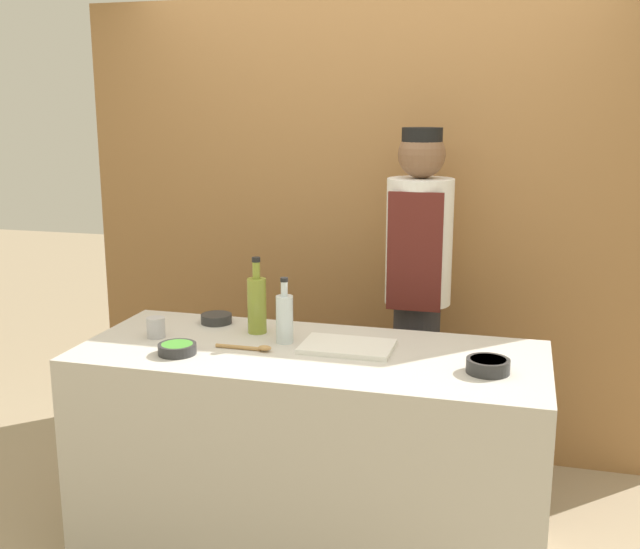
{
  "coord_description": "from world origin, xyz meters",
  "views": [
    {
      "loc": [
        0.79,
        -2.77,
        1.84
      ],
      "look_at": [
        0.0,
        0.15,
        1.17
      ],
      "focal_mm": 42.0,
      "sensor_mm": 36.0,
      "label": 1
    }
  ],
  "objects_px": {
    "sauce_bowl_green": "(177,348)",
    "sauce_bowl_brown": "(216,318)",
    "chef_center": "(418,291)",
    "bottle_clear": "(285,317)",
    "bottle_oil": "(257,303)",
    "wooden_spoon": "(250,348)",
    "cup_steel": "(156,328)",
    "cutting_board": "(347,346)",
    "sauce_bowl_white": "(488,365)"
  },
  "relations": [
    {
      "from": "chef_center",
      "to": "sauce_bowl_green",
      "type": "bearing_deg",
      "value": -131.13
    },
    {
      "from": "bottle_clear",
      "to": "cup_steel",
      "type": "distance_m",
      "value": 0.56
    },
    {
      "from": "sauce_bowl_white",
      "to": "chef_center",
      "type": "height_order",
      "value": "chef_center"
    },
    {
      "from": "sauce_bowl_green",
      "to": "bottle_oil",
      "type": "bearing_deg",
      "value": 59.85
    },
    {
      "from": "sauce_bowl_white",
      "to": "sauce_bowl_brown",
      "type": "bearing_deg",
      "value": 164.34
    },
    {
      "from": "sauce_bowl_green",
      "to": "bottle_clear",
      "type": "height_order",
      "value": "bottle_clear"
    },
    {
      "from": "sauce_bowl_green",
      "to": "sauce_bowl_brown",
      "type": "relative_size",
      "value": 1.09
    },
    {
      "from": "cup_steel",
      "to": "bottle_oil",
      "type": "bearing_deg",
      "value": 24.74
    },
    {
      "from": "sauce_bowl_green",
      "to": "bottle_clear",
      "type": "bearing_deg",
      "value": 34.77
    },
    {
      "from": "sauce_bowl_green",
      "to": "chef_center",
      "type": "distance_m",
      "value": 1.25
    },
    {
      "from": "bottle_oil",
      "to": "wooden_spoon",
      "type": "relative_size",
      "value": 1.41
    },
    {
      "from": "sauce_bowl_green",
      "to": "chef_center",
      "type": "height_order",
      "value": "chef_center"
    },
    {
      "from": "bottle_oil",
      "to": "bottle_clear",
      "type": "bearing_deg",
      "value": -33.12
    },
    {
      "from": "sauce_bowl_brown",
      "to": "bottle_oil",
      "type": "height_order",
      "value": "bottle_oil"
    },
    {
      "from": "sauce_bowl_brown",
      "to": "wooden_spoon",
      "type": "xyz_separation_m",
      "value": [
        0.29,
        -0.33,
        -0.01
      ]
    },
    {
      "from": "sauce_bowl_green",
      "to": "sauce_bowl_white",
      "type": "relative_size",
      "value": 0.95
    },
    {
      "from": "bottle_clear",
      "to": "sauce_bowl_brown",
      "type": "bearing_deg",
      "value": 153.64
    },
    {
      "from": "sauce_bowl_green",
      "to": "cup_steel",
      "type": "height_order",
      "value": "cup_steel"
    },
    {
      "from": "sauce_bowl_green",
      "to": "bottle_clear",
      "type": "distance_m",
      "value": 0.45
    },
    {
      "from": "cutting_board",
      "to": "bottle_oil",
      "type": "bearing_deg",
      "value": 164.48
    },
    {
      "from": "cutting_board",
      "to": "bottle_clear",
      "type": "distance_m",
      "value": 0.29
    },
    {
      "from": "sauce_bowl_green",
      "to": "wooden_spoon",
      "type": "bearing_deg",
      "value": 24.28
    },
    {
      "from": "cutting_board",
      "to": "bottle_oil",
      "type": "xyz_separation_m",
      "value": [
        -0.43,
        0.12,
        0.12
      ]
    },
    {
      "from": "cup_steel",
      "to": "sauce_bowl_white",
      "type": "bearing_deg",
      "value": -3.05
    },
    {
      "from": "sauce_bowl_brown",
      "to": "cup_steel",
      "type": "relative_size",
      "value": 1.61
    },
    {
      "from": "sauce_bowl_white",
      "to": "cup_steel",
      "type": "xyz_separation_m",
      "value": [
        -1.39,
        0.07,
        0.01
      ]
    },
    {
      "from": "chef_center",
      "to": "bottle_clear",
      "type": "bearing_deg",
      "value": -123.57
    },
    {
      "from": "sauce_bowl_brown",
      "to": "chef_center",
      "type": "relative_size",
      "value": 0.08
    },
    {
      "from": "sauce_bowl_green",
      "to": "bottle_oil",
      "type": "relative_size",
      "value": 0.46
    },
    {
      "from": "bottle_clear",
      "to": "chef_center",
      "type": "distance_m",
      "value": 0.83
    },
    {
      "from": "cup_steel",
      "to": "wooden_spoon",
      "type": "relative_size",
      "value": 0.37
    },
    {
      "from": "cutting_board",
      "to": "cup_steel",
      "type": "distance_m",
      "value": 0.82
    },
    {
      "from": "bottle_oil",
      "to": "cup_steel",
      "type": "xyz_separation_m",
      "value": [
        -0.39,
        -0.18,
        -0.09
      ]
    },
    {
      "from": "bottle_clear",
      "to": "cup_steel",
      "type": "xyz_separation_m",
      "value": [
        -0.55,
        -0.08,
        -0.07
      ]
    },
    {
      "from": "sauce_bowl_white",
      "to": "wooden_spoon",
      "type": "bearing_deg",
      "value": 179.06
    },
    {
      "from": "sauce_bowl_brown",
      "to": "cup_steel",
      "type": "bearing_deg",
      "value": -121.08
    },
    {
      "from": "cutting_board",
      "to": "bottle_oil",
      "type": "distance_m",
      "value": 0.46
    },
    {
      "from": "sauce_bowl_white",
      "to": "cutting_board",
      "type": "relative_size",
      "value": 0.44
    },
    {
      "from": "sauce_bowl_green",
      "to": "cup_steel",
      "type": "relative_size",
      "value": 1.76
    },
    {
      "from": "cutting_board",
      "to": "sauce_bowl_brown",
      "type": "bearing_deg",
      "value": 162.48
    },
    {
      "from": "bottle_oil",
      "to": "wooden_spoon",
      "type": "bearing_deg",
      "value": -76.67
    },
    {
      "from": "sauce_bowl_green",
      "to": "wooden_spoon",
      "type": "distance_m",
      "value": 0.29
    },
    {
      "from": "bottle_oil",
      "to": "chef_center",
      "type": "xyz_separation_m",
      "value": [
        0.62,
        0.59,
        -0.04
      ]
    },
    {
      "from": "bottle_oil",
      "to": "sauce_bowl_green",
      "type": "bearing_deg",
      "value": -120.15
    },
    {
      "from": "sauce_bowl_brown",
      "to": "wooden_spoon",
      "type": "distance_m",
      "value": 0.43
    },
    {
      "from": "wooden_spoon",
      "to": "sauce_bowl_white",
      "type": "bearing_deg",
      "value": -0.94
    },
    {
      "from": "sauce_bowl_green",
      "to": "chef_center",
      "type": "xyz_separation_m",
      "value": [
        0.82,
        0.94,
        0.06
      ]
    },
    {
      "from": "sauce_bowl_brown",
      "to": "chef_center",
      "type": "distance_m",
      "value": 0.98
    },
    {
      "from": "cup_steel",
      "to": "sauce_bowl_brown",
      "type": "bearing_deg",
      "value": 58.92
    },
    {
      "from": "sauce_bowl_green",
      "to": "cutting_board",
      "type": "relative_size",
      "value": 0.41
    }
  ]
}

